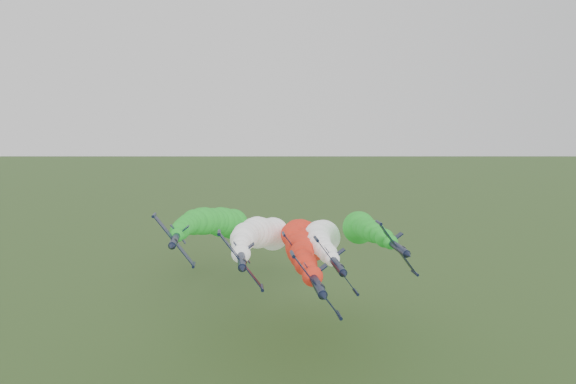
{
  "coord_description": "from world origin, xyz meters",
  "views": [
    {
      "loc": [
        -1.58,
        -87.55,
        57.49
      ],
      "look_at": [
        7.64,
        1.31,
        46.62
      ],
      "focal_mm": 35.0,
      "sensor_mm": 36.0,
      "label": 1
    }
  ],
  "objects_px": {
    "jet_inner_right": "(321,238)",
    "jet_outer_left": "(217,223)",
    "jet_outer_right": "(360,227)",
    "jet_trail": "(299,234)",
    "jet_lead": "(307,246)",
    "jet_inner_left": "(262,234)"
  },
  "relations": [
    {
      "from": "jet_lead",
      "to": "jet_outer_left",
      "type": "distance_m",
      "value": 30.27
    },
    {
      "from": "jet_outer_left",
      "to": "jet_trail",
      "type": "height_order",
      "value": "jet_outer_left"
    },
    {
      "from": "jet_inner_right",
      "to": "jet_lead",
      "type": "bearing_deg",
      "value": -111.95
    },
    {
      "from": "jet_inner_left",
      "to": "jet_outer_left",
      "type": "xyz_separation_m",
      "value": [
        -11.17,
        11.01,
        1.06
      ]
    },
    {
      "from": "jet_outer_right",
      "to": "jet_inner_right",
      "type": "bearing_deg",
      "value": -162.26
    },
    {
      "from": "jet_inner_right",
      "to": "jet_outer_left",
      "type": "xyz_separation_m",
      "value": [
        -26.52,
        8.1,
        2.91
      ]
    },
    {
      "from": "jet_inner_left",
      "to": "jet_outer_right",
      "type": "distance_m",
      "value": 27.12
    },
    {
      "from": "jet_lead",
      "to": "jet_inner_left",
      "type": "xyz_separation_m",
      "value": [
        -9.9,
        10.61,
        1.07
      ]
    },
    {
      "from": "jet_lead",
      "to": "jet_trail",
      "type": "relative_size",
      "value": 1.0
    },
    {
      "from": "jet_lead",
      "to": "jet_inner_right",
      "type": "xyz_separation_m",
      "value": [
        5.45,
        13.52,
        -0.79
      ]
    },
    {
      "from": "jet_lead",
      "to": "jet_inner_left",
      "type": "height_order",
      "value": "jet_inner_left"
    },
    {
      "from": "jet_inner_left",
      "to": "jet_outer_right",
      "type": "bearing_deg",
      "value": 13.69
    },
    {
      "from": "jet_inner_right",
      "to": "jet_outer_right",
      "type": "bearing_deg",
      "value": 17.74
    },
    {
      "from": "jet_outer_left",
      "to": "jet_outer_right",
      "type": "bearing_deg",
      "value": -6.97
    },
    {
      "from": "jet_outer_left",
      "to": "jet_trail",
      "type": "bearing_deg",
      "value": 17.47
    },
    {
      "from": "jet_lead",
      "to": "jet_trail",
      "type": "height_order",
      "value": "jet_lead"
    },
    {
      "from": "jet_lead",
      "to": "jet_outer_left",
      "type": "relative_size",
      "value": 1.0
    },
    {
      "from": "jet_outer_right",
      "to": "jet_trail",
      "type": "xyz_separation_m",
      "value": [
        -14.7,
        11.77,
        -3.94
      ]
    },
    {
      "from": "jet_inner_right",
      "to": "jet_outer_right",
      "type": "height_order",
      "value": "jet_outer_right"
    },
    {
      "from": "jet_inner_right",
      "to": "jet_trail",
      "type": "bearing_deg",
      "value": 103.64
    },
    {
      "from": "jet_outer_left",
      "to": "jet_outer_right",
      "type": "xyz_separation_m",
      "value": [
        37.52,
        -4.59,
        -1.14
      ]
    },
    {
      "from": "jet_inner_left",
      "to": "jet_inner_right",
      "type": "bearing_deg",
      "value": 10.71
    }
  ]
}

